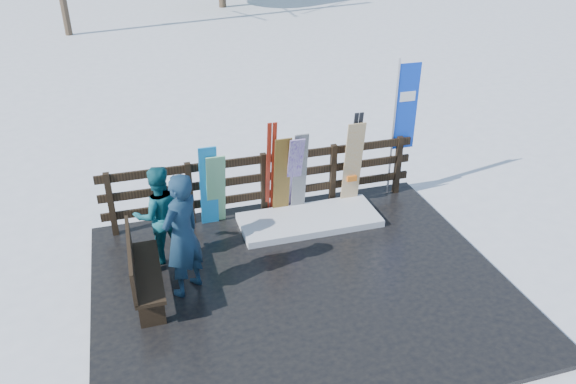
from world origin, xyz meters
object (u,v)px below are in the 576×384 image
object	(u,v)px
bench	(141,269)
snowboard_2	(282,177)
snowboard_1	(216,190)
rental_flag	(403,112)
snowboard_0	(209,187)
snowboard_5	(353,165)
person_back	(159,215)
person_front	(182,235)
snowboard_3	(294,176)
snowboard_4	(299,174)

from	to	relation	value
bench	snowboard_2	size ratio (longest dim) A/B	0.97
snowboard_1	rental_flag	distance (m)	3.64
snowboard_0	rental_flag	distance (m)	3.73
snowboard_0	rental_flag	bearing A→B (deg)	4.26
rental_flag	snowboard_5	bearing A→B (deg)	-165.52
rental_flag	person_back	size ratio (longest dim) A/B	1.63
snowboard_0	snowboard_1	size ratio (longest dim) A/B	1.10
person_front	rental_flag	bearing A→B (deg)	162.51
snowboard_3	person_back	bearing A→B (deg)	-163.15
snowboard_1	person_front	world-z (taller)	person_front
snowboard_1	person_front	xyz separation A→B (m)	(-0.75, -1.62, 0.24)
bench	snowboard_2	bearing A→B (deg)	33.21
snowboard_5	rental_flag	world-z (taller)	rental_flag
bench	snowboard_3	xyz separation A→B (m)	(2.74, 1.65, 0.25)
snowboard_2	snowboard_3	xyz separation A→B (m)	(0.22, 0.00, -0.00)
snowboard_3	person_front	xyz separation A→B (m)	(-2.12, -1.62, 0.17)
snowboard_4	person_back	xyz separation A→B (m)	(-2.47, -0.72, 0.01)
bench	person_front	xyz separation A→B (m)	(0.62, 0.03, 0.42)
person_back	snowboard_1	bearing A→B (deg)	-151.32
snowboard_5	person_front	bearing A→B (deg)	-153.29
snowboard_5	snowboard_1	bearing A→B (deg)	180.00
snowboard_4	snowboard_5	bearing A→B (deg)	0.00
snowboard_5	snowboard_3	bearing A→B (deg)	180.00
snowboard_1	snowboard_5	bearing A→B (deg)	-0.00
snowboard_0	person_back	distance (m)	1.13
snowboard_1	snowboard_5	xyz separation A→B (m)	(2.46, -0.00, 0.13)
snowboard_1	snowboard_5	size ratio (longest dim) A/B	0.86
snowboard_3	person_front	distance (m)	2.67
snowboard_2	snowboard_1	bearing A→B (deg)	180.00
person_back	snowboard_2	bearing A→B (deg)	-168.61
snowboard_1	snowboard_3	world-z (taller)	snowboard_3
snowboard_0	snowboard_3	world-z (taller)	snowboard_0
snowboard_3	rental_flag	xyz separation A→B (m)	(2.14, 0.27, 0.84)
snowboard_2	snowboard_0	bearing A→B (deg)	180.00
snowboard_2	snowboard_4	distance (m)	0.32
snowboard_0	rental_flag	size ratio (longest dim) A/B	0.61
person_front	person_back	xyz separation A→B (m)	(-0.25, 0.90, -0.14)
bench	rental_flag	distance (m)	5.35
bench	snowboard_3	size ratio (longest dim) A/B	0.95
rental_flag	person_back	bearing A→B (deg)	-167.65
snowboard_4	snowboard_0	bearing A→B (deg)	180.00
snowboard_2	person_front	distance (m)	2.50
snowboard_0	snowboard_4	world-z (taller)	snowboard_4
person_front	snowboard_1	bearing A→B (deg)	-156.26
snowboard_0	snowboard_2	bearing A→B (deg)	-0.00
snowboard_1	person_front	distance (m)	1.80
snowboard_3	person_back	size ratio (longest dim) A/B	0.99
snowboard_4	rental_flag	world-z (taller)	rental_flag
snowboard_0	snowboard_4	bearing A→B (deg)	0.00
snowboard_0	rental_flag	xyz separation A→B (m)	(3.63, 0.27, 0.83)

